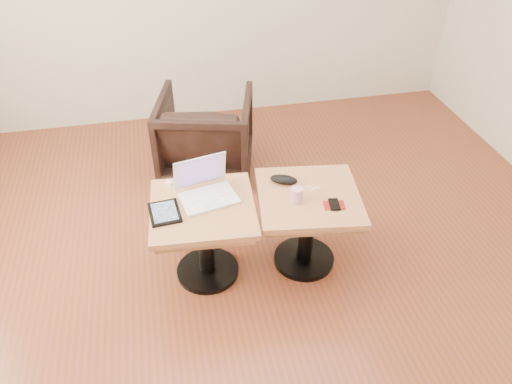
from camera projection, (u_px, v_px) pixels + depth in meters
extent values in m
cube|color=maroon|center=(271.00, 279.00, 3.11)|extent=(4.50, 4.50, 0.01)
cylinder|color=black|center=(208.00, 270.00, 3.15)|extent=(0.39, 0.39, 0.03)
cylinder|color=black|center=(205.00, 241.00, 3.00)|extent=(0.10, 0.10, 0.47)
cube|color=brown|center=(203.00, 214.00, 2.87)|extent=(0.58, 0.58, 0.04)
cube|color=#A26138|center=(203.00, 208.00, 2.85)|extent=(0.63, 0.63, 0.04)
cylinder|color=black|center=(304.00, 258.00, 3.24)|extent=(0.39, 0.39, 0.03)
cylinder|color=black|center=(306.00, 230.00, 3.08)|extent=(0.10, 0.10, 0.47)
cube|color=brown|center=(308.00, 203.00, 2.96)|extent=(0.61, 0.61, 0.04)
cube|color=#A26138|center=(309.00, 197.00, 2.93)|extent=(0.67, 0.67, 0.04)
cube|color=white|center=(209.00, 198.00, 2.88)|extent=(0.36, 0.28, 0.02)
cube|color=silver|center=(207.00, 194.00, 2.90)|extent=(0.28, 0.16, 0.00)
cube|color=silver|center=(212.00, 203.00, 2.83)|extent=(0.10, 0.07, 0.00)
cube|color=white|center=(200.00, 171.00, 2.90)|extent=(0.32, 0.11, 0.21)
cube|color=maroon|center=(200.00, 171.00, 2.90)|extent=(0.28, 0.09, 0.17)
cube|color=black|center=(165.00, 213.00, 2.78)|extent=(0.19, 0.23, 0.01)
cube|color=#191E38|center=(164.00, 212.00, 2.77)|extent=(0.15, 0.19, 0.00)
cube|color=white|center=(169.00, 183.00, 2.99)|extent=(0.05, 0.05, 0.02)
ellipsoid|color=black|center=(284.00, 180.00, 3.00)|extent=(0.18, 0.14, 0.05)
cylinder|color=#BA487B|center=(297.00, 195.00, 2.84)|extent=(0.10, 0.10, 0.09)
sphere|color=white|center=(313.00, 189.00, 2.96)|extent=(0.01, 0.01, 0.01)
sphere|color=white|center=(315.00, 187.00, 2.97)|extent=(0.01, 0.01, 0.01)
sphere|color=white|center=(309.00, 187.00, 2.97)|extent=(0.01, 0.01, 0.01)
sphere|color=white|center=(318.00, 189.00, 2.95)|extent=(0.01, 0.01, 0.01)
cylinder|color=white|center=(313.00, 189.00, 2.96)|extent=(0.07, 0.04, 0.00)
cube|color=#7E0405|center=(334.00, 205.00, 2.84)|extent=(0.13, 0.10, 0.01)
cube|color=black|center=(334.00, 204.00, 2.83)|extent=(0.07, 0.11, 0.01)
imported|color=black|center=(206.00, 135.00, 3.88)|extent=(0.85, 0.87, 0.65)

